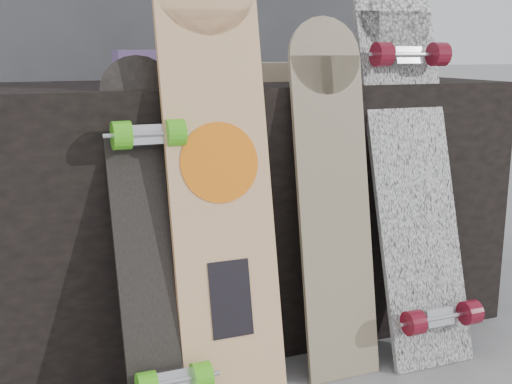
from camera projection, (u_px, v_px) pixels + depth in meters
name	position (u px, v px, depth m)	size (l,w,h in m)	color
vendor_table	(249.00, 206.00, 2.10)	(1.60, 0.60, 0.80)	black
booth	(177.00, 1.00, 2.72)	(2.40, 0.22, 2.20)	#38383D
merch_box_purple	(145.00, 66.00, 1.98)	(0.18, 0.12, 0.10)	#483E80
merch_box_small	(351.00, 63.00, 2.04)	(0.14, 0.14, 0.12)	#483E80
merch_box_flat	(271.00, 72.00, 2.08)	(0.22, 0.10, 0.06)	#D1B78C
longboard_geisha	(218.00, 156.00, 1.64)	(0.27, 0.28, 1.20)	beige
longboard_celtic	(333.00, 187.00, 1.78)	(0.22, 0.20, 0.99)	beige
longboard_cascadia	(412.00, 157.00, 1.89)	(0.26, 0.40, 1.14)	white
skateboard_dark	(155.00, 232.00, 1.60)	(0.20, 0.36, 0.89)	black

